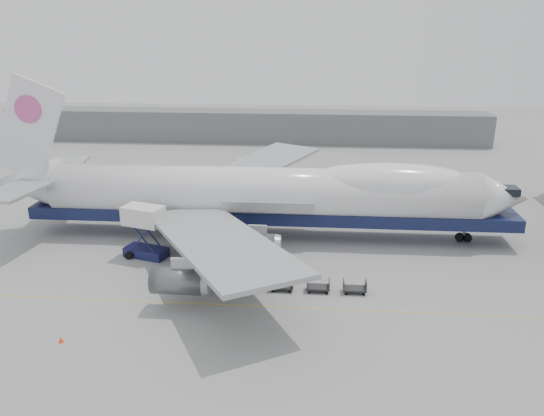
{
  "coord_description": "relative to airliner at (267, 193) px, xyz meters",
  "views": [
    {
      "loc": [
        6.34,
        -50.37,
        25.24
      ],
      "look_at": [
        1.74,
        6.0,
        5.8
      ],
      "focal_mm": 35.0,
      "sensor_mm": 36.0,
      "label": 1
    }
  ],
  "objects": [
    {
      "name": "ground",
      "position": [
        -0.64,
        -12.0,
        -5.62
      ],
      "size": [
        260.0,
        260.0,
        0.0
      ],
      "primitive_type": "plane",
      "color": "gray",
      "rests_on": "ground"
    },
    {
      "name": "hangar",
      "position": [
        -10.64,
        58.0,
        -2.12
      ],
      "size": [
        110.0,
        8.0,
        7.0
      ],
      "primitive_type": "cube",
      "color": "slate",
      "rests_on": "ground"
    },
    {
      "name": "dolly_0",
      "position": [
        -8.14,
        -14.51,
        -5.09
      ],
      "size": [
        2.3,
        1.35,
        1.3
      ],
      "color": "#2D2D30",
      "rests_on": "ground"
    },
    {
      "name": "catering_truck",
      "position": [
        -13.38,
        -7.48,
        -2.19
      ],
      "size": [
        5.34,
        4.31,
        6.07
      ],
      "rotation": [
        0.0,
        0.0,
        -0.29
      ],
      "color": "#181B4A",
      "rests_on": "ground"
    },
    {
      "name": "dolly_1",
      "position": [
        -4.5,
        -14.51,
        -5.09
      ],
      "size": [
        2.3,
        1.35,
        1.3
      ],
      "color": "#2D2D30",
      "rests_on": "ground"
    },
    {
      "name": "dolly_3",
      "position": [
        2.79,
        -14.51,
        -5.09
      ],
      "size": [
        2.3,
        1.35,
        1.3
      ],
      "color": "#2D2D30",
      "rests_on": "ground"
    },
    {
      "name": "traffic_cone",
      "position": [
        -15.18,
        -25.4,
        -5.36
      ],
      "size": [
        0.38,
        0.38,
        0.56
      ],
      "rotation": [
        0.0,
        0.0,
        0.32
      ],
      "color": "#FF410D",
      "rests_on": "ground"
    },
    {
      "name": "dolly_4",
      "position": [
        6.43,
        -14.51,
        -5.09
      ],
      "size": [
        2.3,
        1.35,
        1.3
      ],
      "color": "#2D2D30",
      "rests_on": "ground"
    },
    {
      "name": "dolly_5",
      "position": [
        10.07,
        -14.51,
        -5.09
      ],
      "size": [
        2.3,
        1.35,
        1.3
      ],
      "color": "#2D2D30",
      "rests_on": "ground"
    },
    {
      "name": "airliner",
      "position": [
        0.0,
        0.0,
        0.0
      ],
      "size": [
        67.0,
        55.3,
        19.98
      ],
      "color": "white",
      "rests_on": "ground"
    },
    {
      "name": "apron_line",
      "position": [
        -0.64,
        -18.0,
        -5.62
      ],
      "size": [
        60.0,
        0.15,
        0.01
      ],
      "primitive_type": "cube",
      "color": "gold",
      "rests_on": "ground"
    },
    {
      "name": "dolly_2",
      "position": [
        -0.86,
        -14.51,
        -5.09
      ],
      "size": [
        2.3,
        1.35,
        1.3
      ],
      "color": "#2D2D30",
      "rests_on": "ground"
    }
  ]
}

